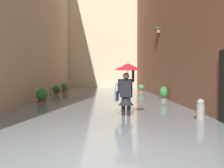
{
  "coord_description": "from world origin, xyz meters",
  "views": [
    {
      "loc": [
        -0.02,
        3.99,
        1.53
      ],
      "look_at": [
        -0.3,
        -4.08,
        1.2
      ],
      "focal_mm": 39.71,
      "sensor_mm": 36.0,
      "label": 1
    }
  ],
  "objects": [
    {
      "name": "potted_plant_mid_left",
      "position": [
        -3.07,
        -8.38,
        0.47
      ],
      "size": [
        0.4,
        0.4,
        0.89
      ],
      "color": "#66605B",
      "rests_on": "ground_plane"
    },
    {
      "name": "potted_plant_far_right",
      "position": [
        3.03,
        -12.28,
        0.44
      ],
      "size": [
        0.52,
        0.52,
        0.77
      ],
      "color": "brown",
      "rests_on": "ground_plane"
    },
    {
      "name": "ground_plane",
      "position": [
        0.0,
        -10.3,
        0.0
      ],
      "size": [
        60.0,
        60.0,
        0.0
      ],
      "primitive_type": "plane",
      "color": "#605B56"
    },
    {
      "name": "building_facade_left",
      "position": [
        -4.29,
        -10.3,
        4.88
      ],
      "size": [
        2.04,
        24.6,
        9.77
      ],
      "color": "brown",
      "rests_on": "ground_plane"
    },
    {
      "name": "building_facade_far",
      "position": [
        0.0,
        -21.5,
        6.03
      ],
      "size": [
        10.38,
        1.8,
        12.06
      ],
      "primitive_type": "cube",
      "color": "beige",
      "rests_on": "ground_plane"
    },
    {
      "name": "potted_plant_near_right",
      "position": [
        2.87,
        -7.72,
        0.47
      ],
      "size": [
        0.53,
        0.53,
        0.86
      ],
      "color": "#9E563D",
      "rests_on": "ground_plane"
    },
    {
      "name": "mooring_bollard",
      "position": [
        -2.87,
        -3.14,
        0.4
      ],
      "size": [
        0.23,
        0.23,
        0.8
      ],
      "color": "gray",
      "rests_on": "ground_plane"
    },
    {
      "name": "potted_plant_near_left",
      "position": [
        -2.84,
        -14.28,
        0.41
      ],
      "size": [
        0.42,
        0.42,
        0.73
      ],
      "color": "brown",
      "rests_on": "ground_plane"
    },
    {
      "name": "potted_plant_mid_right",
      "position": [
        2.91,
        -14.77,
        0.46
      ],
      "size": [
        0.45,
        0.45,
        0.88
      ],
      "color": "brown",
      "rests_on": "ground_plane"
    },
    {
      "name": "flood_water",
      "position": [
        0.0,
        -10.3,
        0.09
      ],
      "size": [
        7.58,
        26.6,
        0.17
      ],
      "primitive_type": "cube",
      "color": "slate",
      "rests_on": "ground_plane"
    },
    {
      "name": "person_wading",
      "position": [
        -0.78,
        -3.99,
        1.32
      ],
      "size": [
        0.94,
        0.94,
        1.94
      ],
      "color": "#4C4233",
      "rests_on": "ground_plane"
    }
  ]
}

